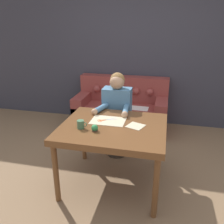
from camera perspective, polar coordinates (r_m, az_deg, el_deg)
The scene contains 10 objects.
ground_plane at distance 2.98m, azimuth -0.16°, elevation -16.86°, with size 16.00×16.00×0.00m, color #846647.
wall_back at distance 4.39m, azimuth 6.11°, elevation 13.96°, with size 8.00×0.06×2.60m.
dining_table at distance 2.65m, azimuth 0.28°, elevation -4.78°, with size 1.15×0.98×0.76m.
couch at distance 4.29m, azimuth 2.29°, elevation 0.42°, with size 1.61×0.76×0.90m.
person at distance 3.27m, azimuth 1.16°, elevation -0.99°, with size 0.46×0.57×1.21m.
pattern_paper_main at distance 2.73m, azimuth -0.94°, elevation -2.11°, with size 0.39×0.28×0.00m.
pattern_paper_offcut at distance 2.61m, azimuth 5.70°, elevation -3.36°, with size 0.22×0.22×0.00m.
scissors at distance 2.75m, azimuth -1.94°, elevation -1.99°, with size 0.22×0.17×0.01m.
mug at distance 2.55m, azimuth -7.53°, elevation -2.96°, with size 0.11×0.08×0.09m.
pin_cushion at distance 2.48m, azimuth -4.18°, elevation -3.89°, with size 0.07×0.07×0.07m.
Camera 1 is at (0.54, -2.29, 1.83)m, focal length 38.00 mm.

